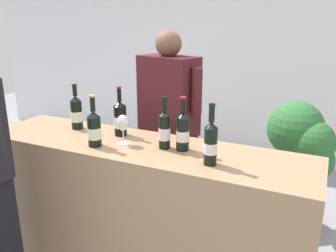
{
  "coord_description": "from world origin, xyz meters",
  "views": [
    {
      "loc": [
        1.05,
        -1.8,
        1.76
      ],
      "look_at": [
        0.2,
        0.0,
        1.14
      ],
      "focal_mm": 37.4,
      "sensor_mm": 36.0,
      "label": 1
    }
  ],
  "objects_px": {
    "wine_bottle_3": "(211,143)",
    "potted_shrub": "(300,148)",
    "wine_bottle_1": "(94,129)",
    "wine_bottle_5": "(183,131)",
    "wine_bottle_0": "(76,112)",
    "wine_glass": "(123,124)",
    "person_server": "(168,141)",
    "wine_bottle_2": "(164,130)",
    "wine_bottle_4": "(120,119)"
  },
  "relations": [
    {
      "from": "wine_bottle_0",
      "to": "wine_bottle_3",
      "type": "xyz_separation_m",
      "value": [
        1.08,
        -0.21,
        0.01
      ]
    },
    {
      "from": "wine_bottle_0",
      "to": "person_server",
      "type": "bearing_deg",
      "value": 44.94
    },
    {
      "from": "wine_bottle_1",
      "to": "wine_glass",
      "type": "bearing_deg",
      "value": 36.95
    },
    {
      "from": "wine_bottle_1",
      "to": "wine_bottle_3",
      "type": "height_order",
      "value": "wine_bottle_3"
    },
    {
      "from": "wine_bottle_3",
      "to": "potted_shrub",
      "type": "relative_size",
      "value": 0.3
    },
    {
      "from": "wine_bottle_1",
      "to": "wine_bottle_3",
      "type": "bearing_deg",
      "value": 2.42
    },
    {
      "from": "wine_bottle_2",
      "to": "wine_bottle_4",
      "type": "height_order",
      "value": "wine_bottle_4"
    },
    {
      "from": "wine_bottle_2",
      "to": "potted_shrub",
      "type": "relative_size",
      "value": 0.29
    },
    {
      "from": "wine_bottle_1",
      "to": "wine_bottle_2",
      "type": "height_order",
      "value": "same"
    },
    {
      "from": "wine_bottle_4",
      "to": "wine_bottle_5",
      "type": "bearing_deg",
      "value": -9.51
    },
    {
      "from": "wine_bottle_1",
      "to": "wine_glass",
      "type": "height_order",
      "value": "wine_bottle_1"
    },
    {
      "from": "wine_bottle_3",
      "to": "wine_glass",
      "type": "relative_size",
      "value": 1.79
    },
    {
      "from": "wine_bottle_4",
      "to": "person_server",
      "type": "distance_m",
      "value": 0.58
    },
    {
      "from": "potted_shrub",
      "to": "wine_bottle_4",
      "type": "bearing_deg",
      "value": -137.38
    },
    {
      "from": "wine_bottle_3",
      "to": "potted_shrub",
      "type": "bearing_deg",
      "value": 72.73
    },
    {
      "from": "wine_bottle_4",
      "to": "person_server",
      "type": "xyz_separation_m",
      "value": [
        0.13,
        0.49,
        -0.3
      ]
    },
    {
      "from": "wine_bottle_5",
      "to": "person_server",
      "type": "distance_m",
      "value": 0.74
    },
    {
      "from": "potted_shrub",
      "to": "wine_bottle_1",
      "type": "bearing_deg",
      "value": -131.83
    },
    {
      "from": "wine_bottle_2",
      "to": "wine_bottle_5",
      "type": "xyz_separation_m",
      "value": [
        0.11,
        0.02,
        0.0
      ]
    },
    {
      "from": "wine_bottle_0",
      "to": "wine_bottle_2",
      "type": "xyz_separation_m",
      "value": [
        0.74,
        -0.09,
        0.0
      ]
    },
    {
      "from": "wine_bottle_2",
      "to": "wine_bottle_5",
      "type": "bearing_deg",
      "value": 8.42
    },
    {
      "from": "wine_bottle_5",
      "to": "potted_shrub",
      "type": "height_order",
      "value": "wine_bottle_5"
    },
    {
      "from": "wine_bottle_4",
      "to": "wine_bottle_5",
      "type": "distance_m",
      "value": 0.5
    },
    {
      "from": "wine_bottle_1",
      "to": "wine_bottle_4",
      "type": "distance_m",
      "value": 0.25
    },
    {
      "from": "person_server",
      "to": "wine_bottle_2",
      "type": "bearing_deg",
      "value": -67.09
    },
    {
      "from": "wine_bottle_0",
      "to": "wine_bottle_3",
      "type": "height_order",
      "value": "wine_bottle_3"
    },
    {
      "from": "wine_bottle_0",
      "to": "wine_glass",
      "type": "bearing_deg",
      "value": -15.77
    },
    {
      "from": "wine_bottle_1",
      "to": "wine_bottle_3",
      "type": "relative_size",
      "value": 0.95
    },
    {
      "from": "wine_bottle_2",
      "to": "wine_bottle_3",
      "type": "xyz_separation_m",
      "value": [
        0.33,
        -0.12,
        0.01
      ]
    },
    {
      "from": "wine_bottle_5",
      "to": "potted_shrub",
      "type": "xyz_separation_m",
      "value": [
        0.6,
        1.09,
        -0.38
      ]
    },
    {
      "from": "wine_bottle_4",
      "to": "wine_glass",
      "type": "distance_m",
      "value": 0.18
    },
    {
      "from": "person_server",
      "to": "wine_bottle_5",
      "type": "bearing_deg",
      "value": -57.64
    },
    {
      "from": "wine_glass",
      "to": "wine_bottle_2",
      "type": "bearing_deg",
      "value": 9.13
    },
    {
      "from": "wine_bottle_1",
      "to": "wine_bottle_5",
      "type": "xyz_separation_m",
      "value": [
        0.52,
        0.17,
        0.01
      ]
    },
    {
      "from": "wine_bottle_1",
      "to": "wine_bottle_5",
      "type": "bearing_deg",
      "value": 17.66
    },
    {
      "from": "wine_bottle_5",
      "to": "potted_shrub",
      "type": "bearing_deg",
      "value": 61.12
    },
    {
      "from": "wine_glass",
      "to": "wine_bottle_5",
      "type": "bearing_deg",
      "value": 8.92
    },
    {
      "from": "wine_bottle_5",
      "to": "potted_shrub",
      "type": "relative_size",
      "value": 0.29
    },
    {
      "from": "wine_bottle_5",
      "to": "wine_glass",
      "type": "bearing_deg",
      "value": -171.08
    },
    {
      "from": "wine_bottle_0",
      "to": "wine_bottle_4",
      "type": "relative_size",
      "value": 0.97
    },
    {
      "from": "wine_bottle_3",
      "to": "wine_bottle_5",
      "type": "height_order",
      "value": "wine_bottle_3"
    },
    {
      "from": "wine_glass",
      "to": "person_server",
      "type": "distance_m",
      "value": 0.7
    },
    {
      "from": "wine_bottle_1",
      "to": "person_server",
      "type": "distance_m",
      "value": 0.81
    },
    {
      "from": "wine_bottle_1",
      "to": "person_server",
      "type": "xyz_separation_m",
      "value": [
        0.16,
        0.73,
        -0.29
      ]
    },
    {
      "from": "wine_bottle_4",
      "to": "potted_shrub",
      "type": "height_order",
      "value": "wine_bottle_4"
    },
    {
      "from": "person_server",
      "to": "wine_glass",
      "type": "bearing_deg",
      "value": -91.88
    },
    {
      "from": "wine_bottle_0",
      "to": "potted_shrub",
      "type": "xyz_separation_m",
      "value": [
        1.46,
        1.01,
        -0.38
      ]
    },
    {
      "from": "wine_bottle_3",
      "to": "wine_glass",
      "type": "distance_m",
      "value": 0.61
    },
    {
      "from": "wine_bottle_4",
      "to": "wine_glass",
      "type": "height_order",
      "value": "wine_bottle_4"
    },
    {
      "from": "wine_bottle_2",
      "to": "wine_bottle_4",
      "type": "relative_size",
      "value": 0.96
    }
  ]
}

